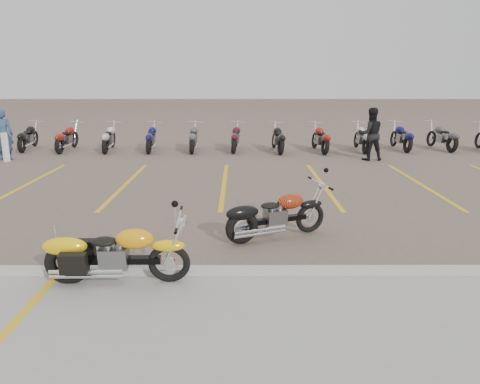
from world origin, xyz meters
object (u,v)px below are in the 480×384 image
Objects in this scene: person_b at (370,134)px; bollard at (5,147)px; person_a at (3,134)px; flame_cruiser at (274,217)px; yellow_cruiser at (114,256)px.

person_b reaches higher than bollard.
person_a is 0.98× the size of person_b.
person_a is 12.84m from person_b.
bollard is (-8.66, 7.83, 0.09)m from flame_cruiser.
person_b is at bearing 167.37° from person_a.
person_b is (12.84, -0.10, 0.02)m from person_a.
bollard is (0.23, -0.41, -0.39)m from person_a.
yellow_cruiser is 1.16× the size of person_a.
bollard is at bearing -1.22° from person_b.
person_b is at bearing 40.88° from flame_cruiser.
person_a reaches higher than bollard.
person_a is 1.79× the size of bollard.
person_b reaches higher than person_a.
flame_cruiser is at bearing 36.98° from yellow_cruiser.
person_a is at bearing -3.08° from person_b.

